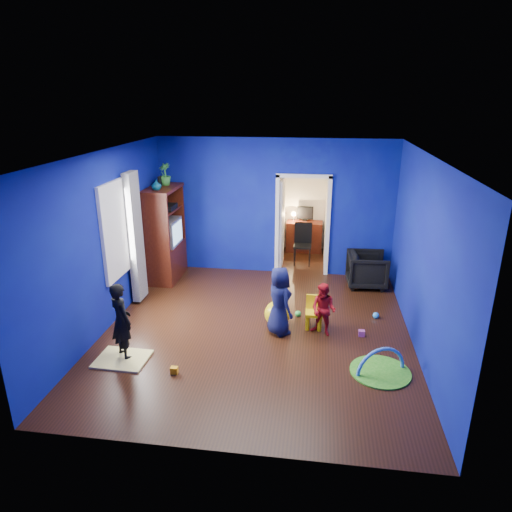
# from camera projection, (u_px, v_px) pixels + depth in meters

# --- Properties ---
(floor) EXTENTS (5.00, 5.50, 0.01)m
(floor) POSITION_uv_depth(u_px,v_px,m) (257.00, 331.00, 7.60)
(floor) COLOR black
(floor) RESTS_ON ground
(ceiling) EXTENTS (5.00, 5.50, 0.01)m
(ceiling) POSITION_uv_depth(u_px,v_px,m) (257.00, 154.00, 6.63)
(ceiling) COLOR white
(ceiling) RESTS_ON wall_back
(wall_back) EXTENTS (5.00, 0.02, 2.90)m
(wall_back) POSITION_uv_depth(u_px,v_px,m) (275.00, 208.00, 9.68)
(wall_back) COLOR #0B0E80
(wall_back) RESTS_ON floor
(wall_front) EXTENTS (5.00, 0.02, 2.90)m
(wall_front) POSITION_uv_depth(u_px,v_px,m) (219.00, 336.00, 4.55)
(wall_front) COLOR #0B0E80
(wall_front) RESTS_ON floor
(wall_left) EXTENTS (0.02, 5.50, 2.90)m
(wall_left) POSITION_uv_depth(u_px,v_px,m) (105.00, 242.00, 7.44)
(wall_left) COLOR #0B0E80
(wall_left) RESTS_ON floor
(wall_right) EXTENTS (0.02, 5.50, 2.90)m
(wall_right) POSITION_uv_depth(u_px,v_px,m) (423.00, 256.00, 6.78)
(wall_right) COLOR #0B0E80
(wall_right) RESTS_ON floor
(alcove) EXTENTS (1.00, 1.75, 2.50)m
(alcove) POSITION_uv_depth(u_px,v_px,m) (304.00, 208.00, 10.48)
(alcove) COLOR silver
(alcove) RESTS_ON floor
(armchair) EXTENTS (0.82, 0.80, 0.71)m
(armchair) POSITION_uv_depth(u_px,v_px,m) (367.00, 270.00, 9.27)
(armchair) COLOR black
(armchair) RESTS_ON floor
(child_black) EXTENTS (0.51, 0.50, 1.19)m
(child_black) POSITION_uv_depth(u_px,v_px,m) (121.00, 321.00, 6.67)
(child_black) COLOR black
(child_black) RESTS_ON floor
(child_navy) EXTENTS (0.62, 0.67, 1.15)m
(child_navy) POSITION_uv_depth(u_px,v_px,m) (279.00, 301.00, 7.36)
(child_navy) COLOR #0F1737
(child_navy) RESTS_ON floor
(toddler_red) EXTENTS (0.53, 0.49, 0.88)m
(toddler_red) POSITION_uv_depth(u_px,v_px,m) (323.00, 310.00, 7.36)
(toddler_red) COLOR red
(toddler_red) RESTS_ON floor
(vase) EXTENTS (0.25, 0.25, 0.20)m
(vase) POSITION_uv_depth(u_px,v_px,m) (156.00, 185.00, 8.84)
(vase) COLOR #0D556E
(vase) RESTS_ON tv_armoire
(potted_plant) EXTENTS (0.33, 0.33, 0.45)m
(potted_plant) POSITION_uv_depth(u_px,v_px,m) (165.00, 174.00, 9.29)
(potted_plant) COLOR green
(potted_plant) RESTS_ON tv_armoire
(tv_armoire) EXTENTS (0.58, 1.14, 1.96)m
(tv_armoire) POSITION_uv_depth(u_px,v_px,m) (165.00, 234.00, 9.49)
(tv_armoire) COLOR #41140A
(tv_armoire) RESTS_ON floor
(crt_tv) EXTENTS (0.46, 0.70, 0.54)m
(crt_tv) POSITION_uv_depth(u_px,v_px,m) (167.00, 232.00, 9.47)
(crt_tv) COLOR silver
(crt_tv) RESTS_ON tv_armoire
(yellow_blanket) EXTENTS (0.77, 0.62, 0.03)m
(yellow_blanket) POSITION_uv_depth(u_px,v_px,m) (122.00, 359.00, 6.77)
(yellow_blanket) COLOR #F2E07A
(yellow_blanket) RESTS_ON floor
(hopper_ball) EXTENTS (0.44, 0.44, 0.44)m
(hopper_ball) POSITION_uv_depth(u_px,v_px,m) (277.00, 314.00, 7.72)
(hopper_ball) COLOR yellow
(hopper_ball) RESTS_ON floor
(kid_chair) EXTENTS (0.29, 0.29, 0.50)m
(kid_chair) POSITION_uv_depth(u_px,v_px,m) (314.00, 314.00, 7.63)
(kid_chair) COLOR yellow
(kid_chair) RESTS_ON floor
(play_mat) EXTENTS (0.85, 0.85, 0.02)m
(play_mat) POSITION_uv_depth(u_px,v_px,m) (380.00, 372.00, 6.46)
(play_mat) COLOR #409220
(play_mat) RESTS_ON floor
(toy_arch) EXTENTS (0.72, 0.37, 0.77)m
(toy_arch) POSITION_uv_depth(u_px,v_px,m) (380.00, 371.00, 6.46)
(toy_arch) COLOR #3F8CD8
(toy_arch) RESTS_ON floor
(window_left) EXTENTS (0.03, 0.95, 1.55)m
(window_left) POSITION_uv_depth(u_px,v_px,m) (115.00, 230.00, 7.73)
(window_left) COLOR white
(window_left) RESTS_ON wall_left
(curtain) EXTENTS (0.14, 0.42, 2.40)m
(curtain) POSITION_uv_depth(u_px,v_px,m) (135.00, 238.00, 8.33)
(curtain) COLOR slate
(curtain) RESTS_ON floor
(doorway) EXTENTS (1.16, 0.10, 2.10)m
(doorway) POSITION_uv_depth(u_px,v_px,m) (302.00, 227.00, 9.73)
(doorway) COLOR white
(doorway) RESTS_ON floor
(study_desk) EXTENTS (0.88, 0.44, 0.75)m
(study_desk) POSITION_uv_depth(u_px,v_px,m) (304.00, 236.00, 11.37)
(study_desk) COLOR #3D140A
(study_desk) RESTS_ON floor
(desk_monitor) EXTENTS (0.40, 0.05, 0.32)m
(desk_monitor) POSITION_uv_depth(u_px,v_px,m) (305.00, 213.00, 11.29)
(desk_monitor) COLOR black
(desk_monitor) RESTS_ON study_desk
(desk_lamp) EXTENTS (0.14, 0.14, 0.14)m
(desk_lamp) POSITION_uv_depth(u_px,v_px,m) (294.00, 214.00, 11.27)
(desk_lamp) COLOR #FFD88C
(desk_lamp) RESTS_ON study_desk
(folding_chair) EXTENTS (0.40, 0.40, 0.92)m
(folding_chair) POSITION_uv_depth(u_px,v_px,m) (303.00, 245.00, 10.44)
(folding_chair) COLOR black
(folding_chair) RESTS_ON floor
(book_shelf) EXTENTS (0.88, 0.24, 0.04)m
(book_shelf) POSITION_uv_depth(u_px,v_px,m) (307.00, 169.00, 10.92)
(book_shelf) COLOR white
(book_shelf) RESTS_ON study_desk
(toy_0) EXTENTS (0.11, 0.11, 0.11)m
(toy_0) POSITION_uv_depth(u_px,v_px,m) (376.00, 315.00, 8.02)
(toy_0) COLOR #2994EB
(toy_0) RESTS_ON floor
(toy_1) EXTENTS (0.10, 0.08, 0.10)m
(toy_1) POSITION_uv_depth(u_px,v_px,m) (174.00, 370.00, 6.43)
(toy_1) COLOR orange
(toy_1) RESTS_ON floor
(toy_2) EXTENTS (0.11, 0.11, 0.11)m
(toy_2) POSITION_uv_depth(u_px,v_px,m) (298.00, 313.00, 8.08)
(toy_2) COLOR green
(toy_2) RESTS_ON floor
(toy_3) EXTENTS (0.10, 0.08, 0.10)m
(toy_3) POSITION_uv_depth(u_px,v_px,m) (362.00, 333.00, 7.43)
(toy_3) COLOR #C44999
(toy_3) RESTS_ON floor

